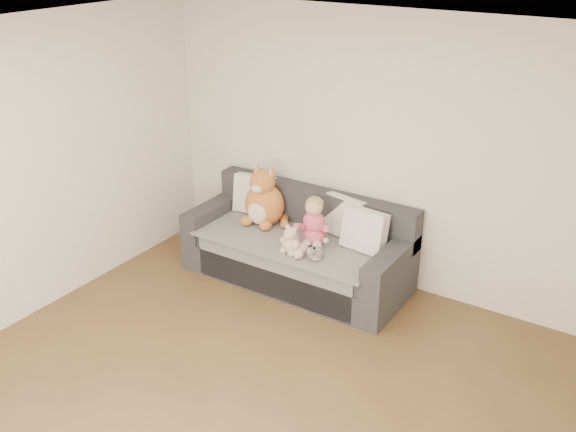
% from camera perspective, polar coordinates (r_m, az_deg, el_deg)
% --- Properties ---
extents(room_shell, '(5.00, 5.00, 5.00)m').
position_cam_1_polar(room_shell, '(4.38, -4.17, -1.72)').
color(room_shell, brown).
rests_on(room_shell, ground).
extents(sofa, '(2.20, 0.94, 0.85)m').
position_cam_1_polar(sofa, '(6.32, 0.93, -3.03)').
color(sofa, '#29292E').
rests_on(sofa, ground).
extents(cushion_left, '(0.46, 0.27, 0.41)m').
position_cam_1_polar(cushion_left, '(6.68, -2.98, 1.97)').
color(cushion_left, silver).
rests_on(cushion_left, sofa).
extents(cushion_right_back, '(0.45, 0.27, 0.40)m').
position_cam_1_polar(cushion_right_back, '(6.19, 5.05, -0.06)').
color(cushion_right_back, silver).
rests_on(cushion_right_back, sofa).
extents(cushion_right_front, '(0.44, 0.24, 0.40)m').
position_cam_1_polar(cushion_right_front, '(5.93, 6.81, -1.26)').
color(cushion_right_front, silver).
rests_on(cushion_right_front, sofa).
extents(toddler, '(0.35, 0.49, 0.48)m').
position_cam_1_polar(toddler, '(5.97, 2.26, -0.88)').
color(toddler, '#DA4D7E').
rests_on(toddler, sofa).
extents(plush_cat, '(0.51, 0.45, 0.64)m').
position_cam_1_polar(plush_cat, '(6.41, -2.16, 1.32)').
color(plush_cat, '#C3682B').
rests_on(plush_cat, sofa).
extents(teddy_bear, '(0.22, 0.17, 0.28)m').
position_cam_1_polar(teddy_bear, '(5.86, 0.23, -2.33)').
color(teddy_bear, tan).
rests_on(teddy_bear, sofa).
extents(plush_cow, '(0.13, 0.20, 0.16)m').
position_cam_1_polar(plush_cow, '(5.77, 2.39, -3.30)').
color(plush_cow, white).
rests_on(plush_cow, sofa).
extents(sippy_cup, '(0.10, 0.07, 0.11)m').
position_cam_1_polar(sippy_cup, '(5.94, 0.60, -2.51)').
color(sippy_cup, '#683CA4').
rests_on(sippy_cup, sofa).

